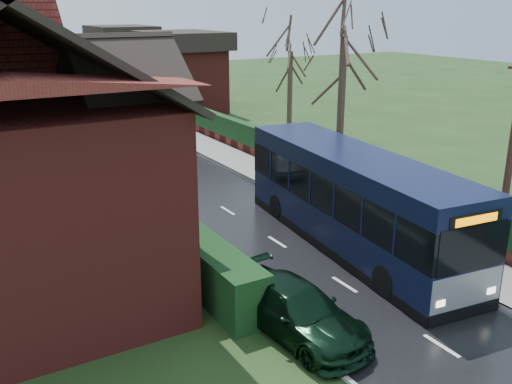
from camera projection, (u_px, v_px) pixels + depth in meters
ground at (308, 262)px, 19.82m from camera, size 140.00×140.00×0.00m
road at (190, 187)px, 28.01m from camera, size 6.00×100.00×0.02m
pavement at (264, 173)px, 30.04m from camera, size 2.50×100.00×0.14m
kerb_right at (244, 177)px, 29.46m from camera, size 0.12×100.00×0.14m
kerb_left at (130, 196)px, 26.52m from camera, size 0.12×100.00×0.10m
front_hedge at (149, 217)px, 21.78m from camera, size 1.20×16.00×1.60m
picket_fence at (168, 222)px, 22.26m from camera, size 0.10×16.00×0.90m
right_wall_hedge at (288, 152)px, 30.49m from camera, size 0.60×50.00×1.80m
brick_house at (1, 141)px, 18.16m from camera, size 9.30×14.60×10.30m
bus at (354, 201)px, 20.61m from camera, size 3.91×11.83×3.53m
car_silver at (157, 178)px, 27.41m from camera, size 2.16×3.84×1.23m
car_green at (296, 310)px, 15.34m from camera, size 2.42×4.92×1.38m
car_distant at (66, 87)px, 57.20m from camera, size 2.95×4.43×1.38m
bus_stop_sign at (370, 188)px, 22.14m from camera, size 0.09×0.40×2.63m
telegraph_pole at (510, 161)px, 18.88m from camera, size 0.45×0.87×7.12m
tree_right_near at (345, 25)px, 25.24m from camera, size 4.76×4.76×10.28m
tree_right_far at (291, 44)px, 34.28m from camera, size 4.35×4.35×8.40m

